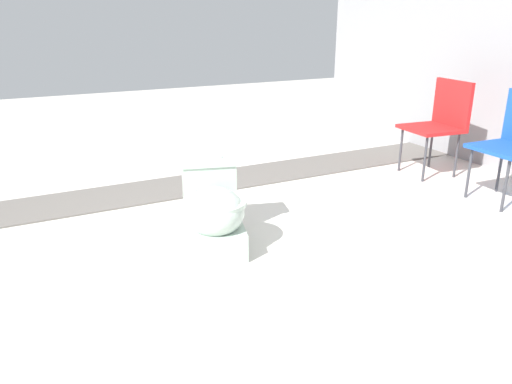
{
  "coord_description": "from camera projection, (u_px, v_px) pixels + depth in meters",
  "views": [
    {
      "loc": [
        2.62,
        -0.95,
        1.37
      ],
      "look_at": [
        -0.06,
        0.42,
        0.3
      ],
      "focal_mm": 35.0,
      "sensor_mm": 36.0,
      "label": 1
    }
  ],
  "objects": [
    {
      "name": "ground_plane",
      "position": [
        200.0,
        251.0,
        3.07
      ],
      "size": [
        14.0,
        14.0,
        0.0
      ],
      "primitive_type": "plane",
      "color": "beige"
    },
    {
      "name": "toilet",
      "position": [
        213.0,
        212.0,
        3.09
      ],
      "size": [
        0.71,
        0.53,
        0.52
      ],
      "rotation": [
        0.0,
        0.0,
        -0.28
      ],
      "color": "#B2C6B7",
      "rests_on": "ground"
    },
    {
      "name": "folding_chair_left",
      "position": [
        441.0,
        118.0,
        4.42
      ],
      "size": [
        0.48,
        0.48,
        0.83
      ],
      "rotation": [
        0.0,
        0.0,
        -1.68
      ],
      "color": "red",
      "rests_on": "ground"
    },
    {
      "name": "gravel_strip",
      "position": [
        204.0,
        183.0,
        4.3
      ],
      "size": [
        0.56,
        8.0,
        0.01
      ],
      "primitive_type": "cube",
      "color": "#605B56",
      "rests_on": "ground"
    }
  ]
}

